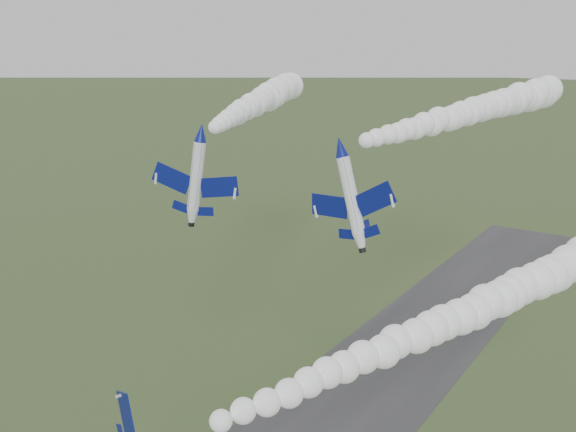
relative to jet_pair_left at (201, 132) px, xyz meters
name	(u,v)px	position (x,y,z in m)	size (l,w,h in m)	color
smoke_trail_jet_lead	(479,306)	(34.67, 2.31, -15.35)	(5.06, 65.39, 5.06)	white
jet_pair_left	(201,132)	(0.00, 0.00, 0.00)	(10.96, 12.68, 3.49)	white
smoke_trail_jet_pair_left	(261,101)	(-14.77, 32.77, 0.56)	(5.78, 65.86, 5.78)	white
jet_pair_right	(340,147)	(19.39, -0.02, -0.03)	(10.21, 12.66, 3.92)	white
smoke_trail_jet_pair_right	(477,110)	(22.90, 34.56, 0.99)	(5.17, 63.40, 5.17)	white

